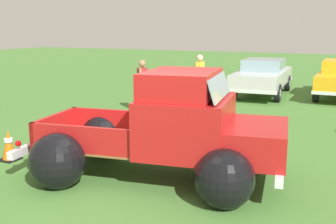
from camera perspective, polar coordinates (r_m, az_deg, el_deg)
ground_plane at (r=7.48m, az=-2.30°, el=-8.88°), size 80.00×80.00×0.00m
vintage_pickup_truck at (r=7.14m, az=0.61°, el=-3.49°), size 4.88×3.38×1.96m
show_car_0 at (r=16.83m, az=13.17°, el=5.03°), size 2.12×4.77×1.43m
spectator_0 at (r=14.51m, az=4.46°, el=5.12°), size 0.39×0.54×1.73m
spectator_2 at (r=12.87m, az=-3.62°, el=4.11°), size 0.42×0.53×1.66m
lane_cone_0 at (r=9.57m, az=4.77°, el=-2.38°), size 0.36×0.36×0.63m
lane_cone_1 at (r=8.82m, az=-21.43°, el=-4.36°), size 0.36×0.36×0.63m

